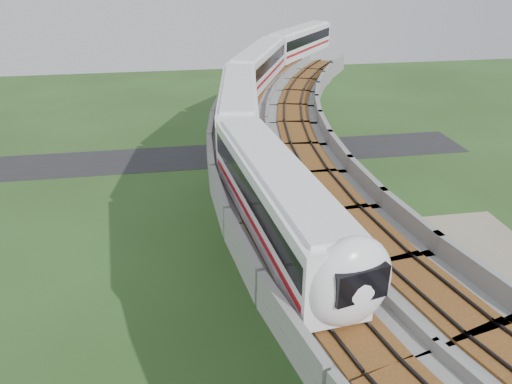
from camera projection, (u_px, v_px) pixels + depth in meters
The scene contains 13 objects.
ground at pixel (280, 309), 35.39m from camera, with size 160.00×160.00×0.00m, color #29451B.
dirt_lot at pixel (477, 306), 35.67m from camera, with size 18.00×26.00×0.04m, color gray.
asphalt_road at pixel (230, 155), 62.00m from camera, with size 60.00×8.00×0.03m, color #232326.
viaduct at pixel (341, 190), 32.00m from camera, with size 19.58×73.98×11.40m.
metro_train at pixel (273, 85), 43.71m from camera, with size 19.86×59.28×3.64m.
fence at pixel (410, 287), 36.50m from camera, with size 3.87×38.73×1.50m.
tree_0 at pixel (334, 154), 56.55m from camera, with size 2.59×2.59×3.19m.
tree_1 at pixel (344, 196), 46.73m from camera, with size 2.75×2.75×3.31m.
tree_2 at pixel (362, 264), 37.69m from camera, with size 1.97×1.97×2.41m.
tree_3 at pixel (424, 335), 29.84m from camera, with size 1.93×1.93×3.00m.
car_white at pixel (509, 355), 30.55m from camera, with size 1.29×3.22×1.10m, color white.
car_red at pixel (496, 330), 32.51m from camera, with size 1.19×3.42×1.13m, color #9D2A0E.
car_dark at pixel (430, 248), 41.30m from camera, with size 1.88×4.62×1.34m, color black.
Camera 1 is at (-6.27, -27.55, 22.94)m, focal length 35.00 mm.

